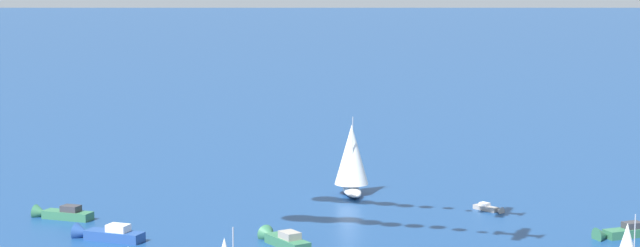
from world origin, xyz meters
The scene contains 6 objects.
sailboat_inshore centered at (-48.64, -18.15, 6.05)m, with size 10.16×8.22×13.25m.
motorboat_offshore centered at (-46.86, 6.64, 0.41)m, with size 3.10×5.42×1.53m.
motorboat_trailing centered at (-13.12, -11.42, 0.79)m, with size 7.27×10.02×2.92m.
motorboat_ahead centered at (-11.89, -49.21, 0.75)m, with size 3.64×9.79×2.77m.
motorboat_outer_ring_d centered at (-4.36, -34.78, 0.82)m, with size 3.79×10.65×3.03m.
motorboat_outer_ring_e centered at (-38.87, 28.77, 0.72)m, with size 8.53×7.81×2.67m.
Camera 1 is at (118.97, 63.16, 38.08)m, focal length 63.86 mm.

